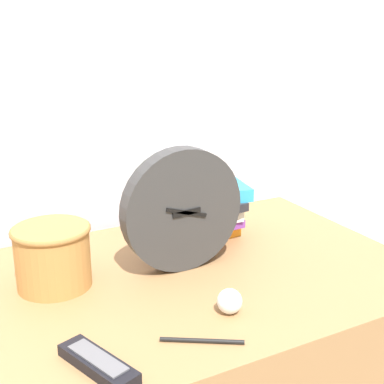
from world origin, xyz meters
The scene contains 7 objects.
wall_back centered at (0.00, 0.74, 1.20)m, with size 6.00×0.04×2.40m.
desk_clock centered at (0.06, 0.37, 0.87)m, with size 0.28×0.05×0.28m.
book_stack centered at (0.18, 0.50, 0.80)m, with size 0.26×0.19×0.14m.
basket centered at (-0.22, 0.42, 0.80)m, with size 0.16×0.16×0.13m.
tv_remote centered at (-0.23, 0.10, 0.74)m, with size 0.10×0.17×0.02m.
crumpled_paper_ball centered at (0.05, 0.15, 0.76)m, with size 0.05×0.05×0.05m.
pen centered at (-0.04, 0.09, 0.74)m, with size 0.13×0.09×0.01m.
Camera 1 is at (-0.44, -0.62, 1.27)m, focal length 50.00 mm.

